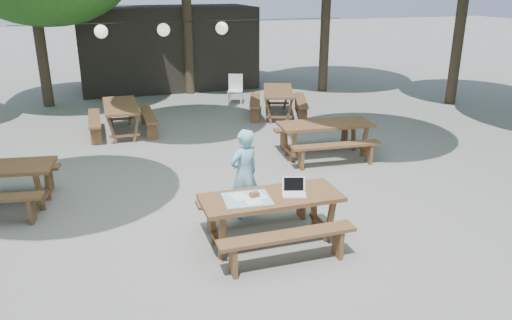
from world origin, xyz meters
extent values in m
plane|color=slate|center=(0.00, 0.00, 0.00)|extent=(80.00, 80.00, 0.00)
cube|color=black|center=(0.50, 10.50, 1.40)|extent=(6.00, 3.00, 2.80)
cube|color=brown|center=(0.12, -1.68, 0.72)|extent=(2.00, 0.80, 0.06)
cube|color=brown|center=(0.12, -2.33, 0.45)|extent=(1.90, 0.28, 0.05)
cube|color=brown|center=(0.12, -1.03, 0.45)|extent=(1.90, 0.28, 0.05)
cube|color=brown|center=(0.12, -1.68, 0.34)|extent=(1.70, 0.70, 0.69)
cube|color=brown|center=(-3.79, 1.52, 0.45)|extent=(1.92, 0.56, 0.05)
cube|color=brown|center=(2.53, 1.61, 0.72)|extent=(2.06, 0.95, 0.06)
cube|color=brown|center=(2.48, 0.96, 0.45)|extent=(1.92, 0.43, 0.05)
cube|color=brown|center=(2.58, 2.25, 0.45)|extent=(1.92, 0.43, 0.05)
cube|color=brown|center=(2.53, 1.61, 0.34)|extent=(1.75, 0.83, 0.69)
cube|color=brown|center=(-1.54, 4.73, 0.72)|extent=(0.81, 2.00, 0.06)
cube|color=brown|center=(-0.89, 4.73, 0.45)|extent=(0.29, 1.90, 0.05)
cube|color=brown|center=(-2.19, 4.74, 0.45)|extent=(0.29, 1.90, 0.05)
cube|color=brown|center=(-1.54, 4.73, 0.34)|extent=(0.71, 1.70, 0.69)
cube|color=brown|center=(2.78, 5.18, 0.72)|extent=(1.40, 2.15, 0.06)
cube|color=brown|center=(3.40, 4.98, 0.45)|extent=(0.87, 1.89, 0.05)
cube|color=brown|center=(2.17, 5.39, 0.45)|extent=(0.87, 1.89, 0.05)
cube|color=brown|center=(2.78, 5.18, 0.34)|extent=(1.21, 1.83, 0.69)
imported|color=#80C9E9|center=(0.01, -0.72, 0.74)|extent=(0.63, 0.53, 1.47)
cube|color=white|center=(2.04, 7.00, 0.40)|extent=(0.57, 0.57, 0.04)
cube|color=white|center=(2.11, 7.19, 0.66)|extent=(0.43, 0.19, 0.48)
cube|color=white|center=(2.04, 7.00, 0.19)|extent=(0.54, 0.54, 0.38)
cube|color=white|center=(0.44, -1.76, 0.76)|extent=(0.38, 0.32, 0.02)
cube|color=white|center=(0.47, -1.65, 0.88)|extent=(0.33, 0.15, 0.23)
cube|color=black|center=(0.47, -1.66, 0.88)|extent=(0.28, 0.12, 0.19)
cube|color=teal|center=(-0.23, -1.68, 0.75)|extent=(0.69, 0.60, 0.01)
cube|color=white|center=(-0.18, -1.77, 0.76)|extent=(0.23, 0.31, 0.00)
cube|color=white|center=(-0.07, -1.62, 0.76)|extent=(0.21, 0.30, 0.00)
cube|color=white|center=(-0.31, -1.60, 0.76)|extent=(0.27, 0.34, 0.00)
cube|color=brown|center=(-0.12, -1.66, 0.80)|extent=(0.14, 0.11, 0.06)
cylinder|color=black|center=(0.50, 6.00, 2.60)|extent=(9.00, 0.02, 0.02)
sphere|color=white|center=(-1.80, 6.00, 2.40)|extent=(0.34, 0.34, 0.34)
sphere|color=white|center=(-0.20, 6.00, 2.40)|extent=(0.34, 0.34, 0.34)
sphere|color=white|center=(1.40, 6.00, 2.40)|extent=(0.34, 0.34, 0.34)
cylinder|color=#2D2319|center=(-3.50, 8.50, 2.22)|extent=(0.32, 0.32, 4.43)
cylinder|color=#2D2319|center=(1.00, 9.00, 2.65)|extent=(0.32, 0.32, 5.31)
cylinder|color=#2D2319|center=(5.50, 8.00, 2.43)|extent=(0.32, 0.32, 4.87)
cylinder|color=#2D2319|center=(8.50, 5.00, 2.72)|extent=(0.32, 0.32, 5.44)
camera|label=1|loc=(-2.08, -7.76, 3.60)|focal=35.00mm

